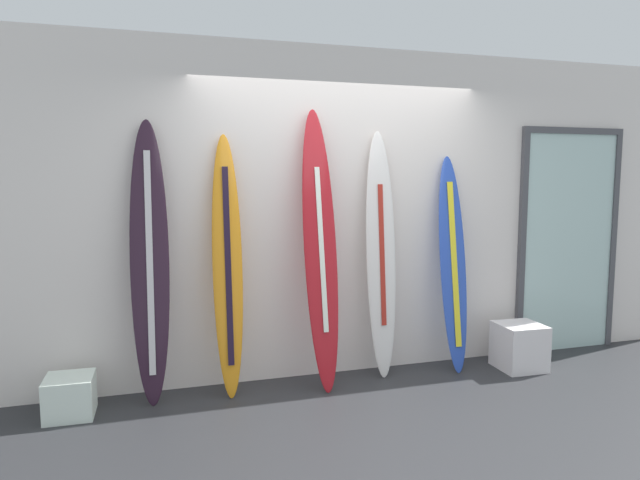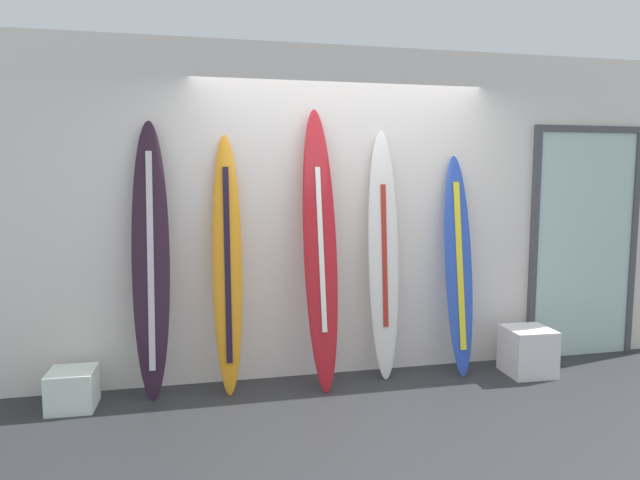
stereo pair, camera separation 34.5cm
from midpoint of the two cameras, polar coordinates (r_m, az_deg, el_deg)
ground at (r=4.09m, az=9.31°, el=-18.80°), size 8.00×8.00×0.04m
wall_back at (r=4.94m, az=3.96°, el=2.73°), size 7.20×0.20×2.80m
surfboard_charcoal at (r=4.49m, az=-14.59°, el=-2.25°), size 0.30×0.31×2.15m
surfboard_sunset at (r=4.50m, az=-7.17°, el=-2.46°), size 0.25×0.37×2.05m
surfboard_crimson at (r=4.55m, az=2.19°, el=-0.94°), size 0.29×0.47×2.27m
surfboard_ivory at (r=4.84m, az=8.45°, el=-1.74°), size 0.27×0.27×2.10m
surfboard_cobalt at (r=5.09m, az=15.68°, el=-2.48°), size 0.26×0.37×1.90m
display_block_left at (r=5.39m, az=21.96°, el=-10.35°), size 0.40×0.40×0.41m
display_block_center at (r=4.65m, az=-21.69°, el=-13.81°), size 0.34×0.34×0.29m
glass_door at (r=5.99m, az=26.58°, el=0.06°), size 1.13×0.06×2.18m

